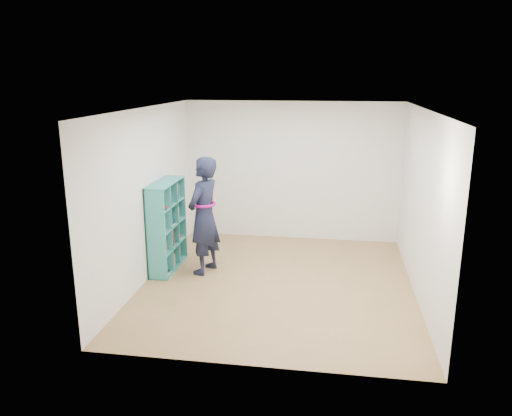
# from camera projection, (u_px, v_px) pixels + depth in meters

# --- Properties ---
(floor) EXTENTS (4.50, 4.50, 0.00)m
(floor) POSITION_uv_depth(u_px,v_px,m) (278.00, 283.00, 7.55)
(floor) COLOR olive
(floor) RESTS_ON ground
(ceiling) EXTENTS (4.50, 4.50, 0.00)m
(ceiling) POSITION_uv_depth(u_px,v_px,m) (280.00, 109.00, 6.88)
(ceiling) COLOR white
(ceiling) RESTS_ON wall_back
(wall_left) EXTENTS (0.02, 4.50, 2.60)m
(wall_left) POSITION_uv_depth(u_px,v_px,m) (147.00, 195.00, 7.51)
(wall_left) COLOR silver
(wall_left) RESTS_ON floor
(wall_right) EXTENTS (0.02, 4.50, 2.60)m
(wall_right) POSITION_uv_depth(u_px,v_px,m) (422.00, 206.00, 6.91)
(wall_right) COLOR silver
(wall_right) RESTS_ON floor
(wall_back) EXTENTS (4.00, 0.02, 2.60)m
(wall_back) POSITION_uv_depth(u_px,v_px,m) (292.00, 171.00, 9.36)
(wall_back) COLOR silver
(wall_back) RESTS_ON floor
(wall_front) EXTENTS (4.00, 0.02, 2.60)m
(wall_front) POSITION_uv_depth(u_px,v_px,m) (254.00, 253.00, 5.06)
(wall_front) COLOR silver
(wall_front) RESTS_ON floor
(bookshelf) EXTENTS (0.31, 1.08, 1.44)m
(bookshelf) POSITION_uv_depth(u_px,v_px,m) (165.00, 226.00, 7.98)
(bookshelf) COLOR teal
(bookshelf) RESTS_ON floor
(person) EXTENTS (0.62, 0.78, 1.86)m
(person) POSITION_uv_depth(u_px,v_px,m) (204.00, 216.00, 7.77)
(person) COLOR black
(person) RESTS_ON floor
(smartphone) EXTENTS (0.03, 0.09, 0.13)m
(smartphone) POSITION_uv_depth(u_px,v_px,m) (198.00, 206.00, 7.86)
(smartphone) COLOR silver
(smartphone) RESTS_ON person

